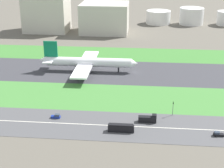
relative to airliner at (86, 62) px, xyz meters
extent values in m
plane|color=#5B564C|center=(32.91, 0.00, -6.23)|extent=(800.00, 800.00, 0.00)
cube|color=#38383D|center=(32.91, 0.00, -6.18)|extent=(280.00, 46.00, 0.10)
cube|color=#3D7A33|center=(32.91, 41.00, -6.18)|extent=(280.00, 36.00, 0.10)
cube|color=#427F38|center=(32.91, -41.00, -6.18)|extent=(280.00, 36.00, 0.10)
cube|color=#4C4C4F|center=(32.91, -73.00, -6.18)|extent=(280.00, 28.00, 0.10)
cube|color=silver|center=(32.91, -73.00, -6.13)|extent=(266.00, 0.50, 0.01)
cylinder|color=white|center=(1.68, 0.00, 0.07)|extent=(56.00, 6.00, 6.00)
cone|color=white|center=(31.68, 0.00, 0.07)|extent=(4.00, 5.70, 5.70)
cone|color=white|center=(-28.82, 0.00, 0.87)|extent=(5.00, 5.40, 5.40)
cube|color=#0C724C|center=(-23.32, 0.00, 8.07)|extent=(9.00, 0.80, 11.00)
cube|color=white|center=(-24.32, 0.00, 1.07)|extent=(6.00, 16.00, 0.60)
cube|color=white|center=(-0.32, 15.00, -1.13)|extent=(10.00, 26.00, 1.00)
cylinder|color=gray|center=(0.68, 9.00, -3.33)|extent=(5.00, 3.20, 3.20)
cube|color=white|center=(-0.32, -15.00, -1.13)|extent=(10.00, 26.00, 1.00)
cylinder|color=gray|center=(0.68, -9.00, -3.33)|extent=(5.00, 3.20, 3.20)
cylinder|color=black|center=(21.28, 0.00, -4.53)|extent=(1.00, 1.00, 3.20)
cylinder|color=black|center=(-2.32, 3.50, -4.53)|extent=(1.00, 1.00, 3.20)
cylinder|color=black|center=(-2.32, -3.50, -4.53)|extent=(1.00, 1.00, 3.20)
cube|color=black|center=(39.92, -68.00, -4.73)|extent=(8.40, 2.50, 2.80)
cube|color=black|center=(43.12, -68.00, -2.73)|extent=(2.00, 2.30, 1.20)
cube|color=navy|center=(-3.78, -68.00, -5.58)|extent=(4.40, 1.80, 1.10)
cube|color=#333D4C|center=(-2.98, -68.00, -4.58)|extent=(2.20, 1.66, 0.90)
cube|color=black|center=(28.30, -78.00, -4.63)|extent=(11.60, 2.50, 3.00)
cube|color=black|center=(28.20, -78.00, -2.88)|extent=(10.80, 2.30, 0.50)
cube|color=black|center=(70.68, -78.00, -5.58)|extent=(4.40, 1.80, 1.10)
cube|color=#333D4C|center=(69.88, -78.00, -4.58)|extent=(2.20, 1.66, 0.90)
cylinder|color=#4C4C51|center=(52.19, -60.00, -3.13)|extent=(0.24, 0.24, 6.00)
cube|color=black|center=(52.19, -60.00, 0.47)|extent=(0.36, 0.36, 1.20)
sphere|color=#19D826|center=(52.19, -60.20, 0.77)|extent=(0.24, 0.24, 0.24)
cube|color=beige|center=(-57.09, 114.00, 12.03)|extent=(41.11, 33.01, 36.52)
cube|color=beige|center=(-0.60, 114.00, 7.62)|extent=(44.61, 38.70, 27.69)
cylinder|color=silver|center=(52.26, 159.00, 0.72)|extent=(25.78, 25.78, 13.91)
cylinder|color=silver|center=(87.11, 159.00, 2.49)|extent=(25.30, 25.30, 17.44)
camera|label=1|loc=(36.65, -210.71, 69.51)|focal=54.72mm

